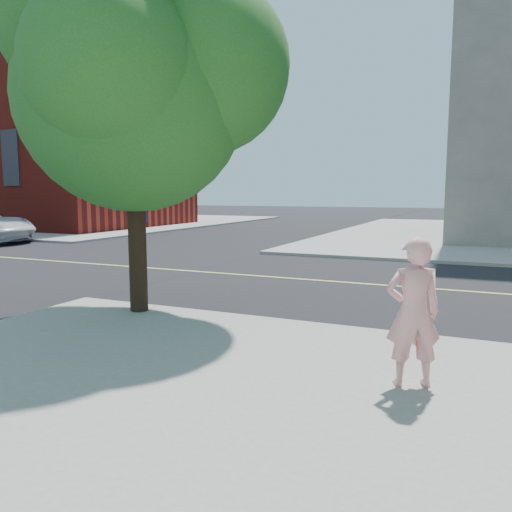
% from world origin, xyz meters
% --- Properties ---
extents(ground, '(140.00, 140.00, 0.00)m').
position_xyz_m(ground, '(0.00, 0.00, 0.00)').
color(ground, black).
rests_on(ground, ground).
extents(road_ew, '(140.00, 9.00, 0.01)m').
position_xyz_m(road_ew, '(0.00, 4.50, 0.01)').
color(road_ew, black).
rests_on(road_ew, ground).
extents(sidewalk_nw, '(26.00, 25.00, 0.12)m').
position_xyz_m(sidewalk_nw, '(-23.00, 21.50, 0.06)').
color(sidewalk_nw, gray).
rests_on(sidewalk_nw, ground).
extents(church, '(15.20, 12.00, 14.40)m').
position_xyz_m(church, '(-20.00, 18.00, 7.18)').
color(church, maroon).
rests_on(church, sidewalk_nw).
extents(man_on_phone, '(0.72, 0.61, 1.67)m').
position_xyz_m(man_on_phone, '(5.77, -2.23, 0.96)').
color(man_on_phone, pink).
rests_on(man_on_phone, sidewalk_se).
extents(street_tree, '(4.97, 4.52, 6.59)m').
position_xyz_m(street_tree, '(0.85, -0.49, 4.38)').
color(street_tree, black).
rests_on(street_tree, sidewalk_se).
extents(signal_pole, '(3.29, 0.37, 3.71)m').
position_xyz_m(signal_pole, '(-1.23, -0.30, 3.15)').
color(signal_pole, black).
rests_on(signal_pole, sidewalk_se).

